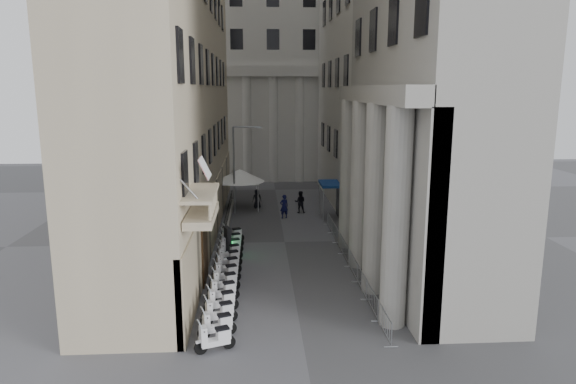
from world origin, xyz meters
The scene contains 31 objects.
far_building centered at (0.00, 48.00, 15.00)m, with size 22.00×10.00×30.00m, color beige.
iron_fence centered at (-4.30, 18.00, 0.00)m, with size 0.30×28.00×1.40m, color black, non-canonical shape.
blue_awning centered at (4.15, 26.00, 0.00)m, with size 1.60×3.00×3.00m, color navy, non-canonical shape.
flag centered at (-4.00, 5.00, 0.00)m, with size 1.00×1.40×8.20m, color #9E0C11, non-canonical shape.
scooter_0 centered at (-3.69, 3.97, 0.00)m, with size 0.56×1.40×1.50m, color white, non-canonical shape.
scooter_1 centered at (-3.69, 5.25, 0.00)m, with size 0.56×1.40×1.50m, color white, non-canonical shape.
scooter_2 centered at (-3.69, 6.53, 0.00)m, with size 0.56×1.40×1.50m, color white, non-canonical shape.
scooter_3 centered at (-3.69, 7.81, 0.00)m, with size 0.56×1.40×1.50m, color white, non-canonical shape.
scooter_4 centered at (-3.69, 9.08, 0.00)m, with size 0.56×1.40×1.50m, color white, non-canonical shape.
scooter_5 centered at (-3.69, 10.36, 0.00)m, with size 0.56×1.40×1.50m, color white, non-canonical shape.
scooter_6 centered at (-3.69, 11.64, 0.00)m, with size 0.56×1.40×1.50m, color white, non-canonical shape.
scooter_7 centered at (-3.69, 12.92, 0.00)m, with size 0.56×1.40×1.50m, color white, non-canonical shape.
scooter_8 centered at (-3.69, 14.20, 0.00)m, with size 0.56×1.40×1.50m, color white, non-canonical shape.
scooter_9 centered at (-3.69, 15.48, 0.00)m, with size 0.56×1.40×1.50m, color white, non-canonical shape.
scooter_10 centered at (-3.69, 16.76, 0.00)m, with size 0.56×1.40×1.50m, color white, non-canonical shape.
scooter_11 centered at (-3.69, 18.03, 0.00)m, with size 0.56×1.40×1.50m, color white, non-canonical shape.
scooter_12 centered at (-3.69, 19.31, 0.00)m, with size 0.56×1.40×1.50m, color white, non-canonical shape.
barrier_0 centered at (3.67, 5.04, 0.00)m, with size 0.60×2.40×1.10m, color #A1A3A9, non-canonical shape.
barrier_1 centered at (3.67, 7.54, 0.00)m, with size 0.60×2.40×1.10m, color #A1A3A9, non-canonical shape.
barrier_2 centered at (3.67, 10.04, 0.00)m, with size 0.60×2.40×1.10m, color #A1A3A9, non-canonical shape.
barrier_3 centered at (3.67, 12.54, 0.00)m, with size 0.60×2.40×1.10m, color #A1A3A9, non-canonical shape.
barrier_4 centered at (3.67, 15.04, 0.00)m, with size 0.60×2.40×1.10m, color #A1A3A9, non-canonical shape.
barrier_5 centered at (3.67, 17.54, 0.00)m, with size 0.60×2.40×1.10m, color #A1A3A9, non-canonical shape.
barrier_6 centered at (3.67, 20.04, 0.00)m, with size 0.60×2.40×1.10m, color #A1A3A9, non-canonical shape.
barrier_7 centered at (3.67, 22.54, 0.00)m, with size 0.60×2.40×1.10m, color #A1A3A9, non-canonical shape.
security_tent centered at (-3.40, 29.76, 3.01)m, with size 4.44×4.44×3.61m.
street_lamp centered at (-3.62, 27.99, 4.48)m, with size 2.47×0.26×7.57m.
info_kiosk centered at (-3.85, 16.45, 0.96)m, with size 0.55×0.94×1.90m.
pedestrian_a centered at (0.31, 26.05, 1.00)m, with size 0.73×0.48×2.00m, color #0D0E34.
pedestrian_b centered at (1.81, 27.83, 0.97)m, with size 0.94×0.73×1.94m, color black.
pedestrian_c centered at (-1.95, 29.83, 0.87)m, with size 0.85×0.56×1.75m, color black.
Camera 1 is at (-1.85, -15.72, 10.71)m, focal length 32.00 mm.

